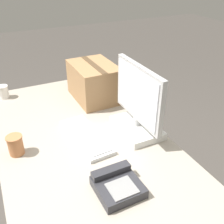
% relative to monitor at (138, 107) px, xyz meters
% --- Properties ---
extents(office_desk, '(1.80, 0.90, 0.72)m').
position_rel_monitor_xyz_m(office_desk, '(-0.00, -0.32, -0.52)').
color(office_desk, '#A89E8E').
rests_on(office_desk, ground_plane).
extents(monitor, '(0.44, 0.21, 0.40)m').
position_rel_monitor_xyz_m(monitor, '(0.00, 0.00, 0.00)').
color(monitor, white).
rests_on(monitor, office_desk).
extents(keyboard, '(0.43, 0.18, 0.03)m').
position_rel_monitor_xyz_m(keyboard, '(-0.06, -0.29, -0.15)').
color(keyboard, silver).
rests_on(keyboard, office_desk).
extents(desk_phone, '(0.19, 0.19, 0.07)m').
position_rel_monitor_xyz_m(desk_phone, '(0.36, -0.31, -0.13)').
color(desk_phone, '#2D2D33').
rests_on(desk_phone, office_desk).
extents(paper_cup_left, '(0.07, 0.07, 0.09)m').
position_rel_monitor_xyz_m(paper_cup_left, '(-0.79, -0.65, -0.11)').
color(paper_cup_left, white).
rests_on(paper_cup_left, office_desk).
extents(paper_cup_right, '(0.08, 0.08, 0.11)m').
position_rel_monitor_xyz_m(paper_cup_right, '(-0.09, -0.67, -0.11)').
color(paper_cup_right, '#BC7547').
rests_on(paper_cup_right, office_desk).
extents(cardboard_box, '(0.38, 0.28, 0.26)m').
position_rel_monitor_xyz_m(cardboard_box, '(-0.50, -0.06, -0.03)').
color(cardboard_box, '#9E754C').
rests_on(cardboard_box, office_desk).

